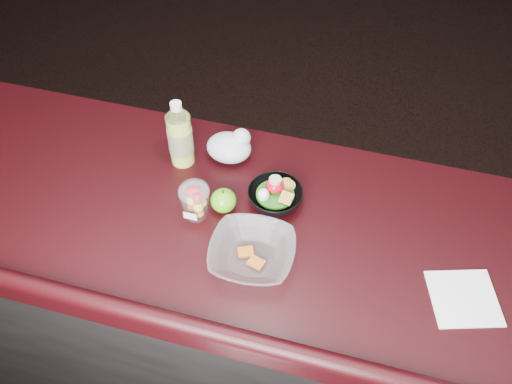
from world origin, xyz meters
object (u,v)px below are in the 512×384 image
Objects in this scene: fruit_cup at (195,200)px; green_apple at (224,201)px; snack_bowl at (275,196)px; takeout_bowl at (252,253)px; lemonade_bottle at (180,138)px.

green_apple is (0.07, 0.04, -0.03)m from fruit_cup.
snack_bowl is 0.20m from takeout_bowl.
lemonade_bottle is 0.22m from fruit_cup.
snack_bowl is (0.30, -0.09, -0.06)m from lemonade_bottle.
snack_bowl is at bearing -15.80° from lemonade_bottle.
green_apple reaches higher than takeout_bowl.
takeout_bowl is at bearing -28.63° from fruit_cup.
lemonade_bottle is 0.23m from green_apple.
green_apple is 0.14m from snack_bowl.
lemonade_bottle is 0.95× the size of takeout_bowl.
fruit_cup is 1.61× the size of green_apple.
takeout_bowl is at bearing -92.13° from snack_bowl.
lemonade_bottle reaches higher than fruit_cup.
lemonade_bottle reaches higher than green_apple.
lemonade_bottle is at bearing 140.21° from green_apple.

